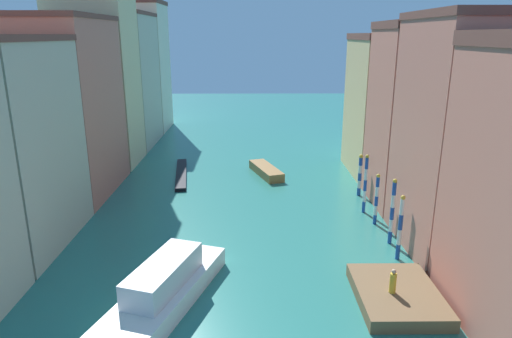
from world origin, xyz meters
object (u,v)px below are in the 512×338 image
Objects in this scene: mooring_pole_3 at (365,183)px; vaporetto_white at (165,288)px; motorboat_0 at (266,171)px; gondola_black at (181,174)px; mooring_pole_0 at (400,227)px; mooring_pole_4 at (360,175)px; mooring_pole_2 at (376,199)px; mooring_pole_1 at (392,211)px; person_on_dock at (393,282)px; waterfront_dock at (397,295)px.

mooring_pole_3 reaches higher than vaporetto_white.
vaporetto_white reaches higher than motorboat_0.
mooring_pole_0 is at bearing -47.69° from gondola_black.
mooring_pole_4 reaches higher than vaporetto_white.
mooring_pole_0 reaches higher than mooring_pole_2.
mooring_pole_1 is at bearing -87.06° from mooring_pole_2.
person_on_dock is at bearing -1.00° from vaporetto_white.
mooring_pole_3 is 0.77× the size of motorboat_0.
mooring_pole_0 is at bearing -90.10° from mooring_pole_2.
mooring_pole_0 is at bearing -94.44° from mooring_pole_1.
mooring_pole_4 is 10.72m from motorboat_0.
mooring_pole_1 is 3.43m from mooring_pole_2.
waterfront_dock is 7.84m from mooring_pole_1.
person_on_dock is at bearing -97.17° from mooring_pole_3.
gondola_black is (-17.10, 18.79, -2.11)m from mooring_pole_0.
mooring_pole_3 is (-0.47, 5.90, 0.08)m from mooring_pole_1.
gondola_black is at bearing 96.33° from vaporetto_white.
mooring_pole_3 is 19.97m from gondola_black.
mooring_pole_1 reaches higher than motorboat_0.
mooring_pole_1 is 18.63m from motorboat_0.
person_on_dock is 0.22× the size of motorboat_0.
person_on_dock is 0.34× the size of mooring_pole_2.
mooring_pole_1 is 10.08m from mooring_pole_4.
mooring_pole_2 is 15.55m from motorboat_0.
person_on_dock is at bearing -100.23° from mooring_pole_2.
motorboat_0 is at bearing 104.20° from person_on_dock.
vaporetto_white is 1.02× the size of gondola_black.
waterfront_dock is at bearing -98.43° from mooring_pole_2.
mooring_pole_4 is 0.36× the size of vaporetto_white.
mooring_pole_2 is (-0.18, 3.41, -0.35)m from mooring_pole_1.
mooring_pole_3 reaches higher than gondola_black.
mooring_pole_0 reaches higher than person_on_dock.
mooring_pole_0 is 12.46m from mooring_pole_4.
mooring_pole_2 reaches higher than person_on_dock.
mooring_pole_2 is 6.67m from mooring_pole_4.
mooring_pole_4 is (0.08, 10.07, -0.45)m from mooring_pole_1.
person_on_dock is 17.89m from mooring_pole_4.
motorboat_0 is (-7.84, 10.65, -2.09)m from mooring_pole_3.
mooring_pole_0 reaches higher than mooring_pole_4.
mooring_pole_4 reaches higher than gondola_black.
mooring_pole_4 is at bearing 88.77° from mooring_pole_0.
mooring_pole_4 is (0.27, 12.46, -0.28)m from mooring_pole_0.
gondola_black is at bearing -179.02° from motorboat_0.
person_on_dock is 8.04m from mooring_pole_1.
mooring_pole_1 is 1.23× the size of mooring_pole_4.
vaporetto_white is (-14.64, -7.45, -1.50)m from mooring_pole_1.
mooring_pole_1 is 0.74× the size of motorboat_0.
person_on_dock is 25.01m from motorboat_0.
vaporetto_white is 24.02m from gondola_black.
mooring_pole_0 reaches higher than motorboat_0.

